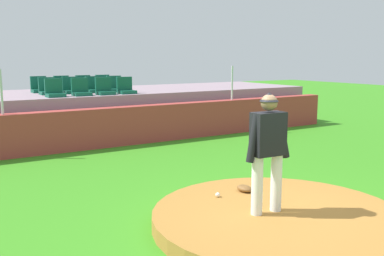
{
  "coord_description": "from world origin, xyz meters",
  "views": [
    {
      "loc": [
        -4.24,
        -4.44,
        2.42
      ],
      "look_at": [
        0.0,
        2.36,
        1.12
      ],
      "focal_mm": 40.88,
      "sensor_mm": 36.0,
      "label": 1
    }
  ],
  "objects_px": {
    "stadium_chair_4": "(48,89)",
    "stadium_chair_5": "(71,88)",
    "stadium_chair_10": "(84,86)",
    "stadium_chair_11": "(104,85)",
    "baseball": "(218,195)",
    "stadium_chair_9": "(62,87)",
    "pitcher": "(268,144)",
    "stadium_chair_8": "(39,87)",
    "stadium_chair_6": "(94,87)",
    "stadium_chair_3": "(126,88)",
    "stadium_chair_0": "(55,91)",
    "stadium_chair_2": "(105,89)",
    "stadium_chair_1": "(81,90)",
    "stadium_chair_7": "(115,87)",
    "fielding_glove": "(244,188)"
  },
  "relations": [
    {
      "from": "stadium_chair_4",
      "to": "stadium_chair_5",
      "type": "relative_size",
      "value": 1.0
    },
    {
      "from": "stadium_chair_10",
      "to": "stadium_chair_11",
      "type": "height_order",
      "value": "same"
    },
    {
      "from": "baseball",
      "to": "stadium_chair_9",
      "type": "relative_size",
      "value": 0.15
    },
    {
      "from": "pitcher",
      "to": "stadium_chair_8",
      "type": "xyz_separation_m",
      "value": [
        -0.91,
        9.55,
        0.27
      ]
    },
    {
      "from": "stadium_chair_6",
      "to": "stadium_chair_11",
      "type": "height_order",
      "value": "same"
    },
    {
      "from": "stadium_chair_3",
      "to": "stadium_chair_4",
      "type": "relative_size",
      "value": 1.0
    },
    {
      "from": "stadium_chair_5",
      "to": "stadium_chair_0",
      "type": "bearing_deg",
      "value": 51.16
    },
    {
      "from": "stadium_chair_2",
      "to": "stadium_chair_10",
      "type": "bearing_deg",
      "value": -89.23
    },
    {
      "from": "stadium_chair_9",
      "to": "stadium_chair_10",
      "type": "distance_m",
      "value": 0.7
    },
    {
      "from": "stadium_chair_5",
      "to": "stadium_chair_10",
      "type": "xyz_separation_m",
      "value": [
        0.68,
        0.87,
        0.0
      ]
    },
    {
      "from": "stadium_chair_0",
      "to": "stadium_chair_3",
      "type": "distance_m",
      "value": 2.11
    },
    {
      "from": "stadium_chair_2",
      "to": "stadium_chair_3",
      "type": "xyz_separation_m",
      "value": [
        0.67,
        -0.01,
        0.0
      ]
    },
    {
      "from": "stadium_chair_5",
      "to": "stadium_chair_9",
      "type": "distance_m",
      "value": 0.89
    },
    {
      "from": "stadium_chair_5",
      "to": "stadium_chair_11",
      "type": "distance_m",
      "value": 1.62
    },
    {
      "from": "baseball",
      "to": "stadium_chair_3",
      "type": "xyz_separation_m",
      "value": [
        1.39,
        6.78,
        1.23
      ]
    },
    {
      "from": "pitcher",
      "to": "stadium_chair_1",
      "type": "relative_size",
      "value": 3.46
    },
    {
      "from": "stadium_chair_6",
      "to": "stadium_chair_7",
      "type": "distance_m",
      "value": 0.69
    },
    {
      "from": "stadium_chair_4",
      "to": "stadium_chair_5",
      "type": "height_order",
      "value": "same"
    },
    {
      "from": "stadium_chair_3",
      "to": "stadium_chair_7",
      "type": "relative_size",
      "value": 1.0
    },
    {
      "from": "baseball",
      "to": "stadium_chair_9",
      "type": "xyz_separation_m",
      "value": [
        -0.0,
        8.61,
        1.23
      ]
    },
    {
      "from": "baseball",
      "to": "stadium_chair_7",
      "type": "bearing_deg",
      "value": 79.59
    },
    {
      "from": "fielding_glove",
      "to": "stadium_chair_7",
      "type": "distance_m",
      "value": 7.82
    },
    {
      "from": "pitcher",
      "to": "stadium_chair_6",
      "type": "relative_size",
      "value": 3.46
    },
    {
      "from": "stadium_chair_6",
      "to": "stadium_chair_9",
      "type": "bearing_deg",
      "value": -51.37
    },
    {
      "from": "stadium_chair_7",
      "to": "stadium_chair_11",
      "type": "distance_m",
      "value": 0.93
    },
    {
      "from": "baseball",
      "to": "stadium_chair_9",
      "type": "bearing_deg",
      "value": 90.03
    },
    {
      "from": "pitcher",
      "to": "stadium_chair_3",
      "type": "height_order",
      "value": "pitcher"
    },
    {
      "from": "baseball",
      "to": "stadium_chair_4",
      "type": "height_order",
      "value": "stadium_chair_4"
    },
    {
      "from": "stadium_chair_1",
      "to": "stadium_chair_9",
      "type": "relative_size",
      "value": 1.0
    },
    {
      "from": "pitcher",
      "to": "stadium_chair_5",
      "type": "bearing_deg",
      "value": 94.64
    },
    {
      "from": "stadium_chair_4",
      "to": "pitcher",
      "type": "bearing_deg",
      "value": 95.72
    },
    {
      "from": "pitcher",
      "to": "stadium_chair_9",
      "type": "distance_m",
      "value": 9.55
    },
    {
      "from": "pitcher",
      "to": "fielding_glove",
      "type": "bearing_deg",
      "value": 72.89
    },
    {
      "from": "pitcher",
      "to": "stadium_chair_10",
      "type": "bearing_deg",
      "value": 90.46
    },
    {
      "from": "pitcher",
      "to": "stadium_chair_8",
      "type": "relative_size",
      "value": 3.46
    },
    {
      "from": "baseball",
      "to": "stadium_chair_8",
      "type": "relative_size",
      "value": 0.15
    },
    {
      "from": "stadium_chair_0",
      "to": "stadium_chair_2",
      "type": "xyz_separation_m",
      "value": [
        1.44,
        -0.01,
        0.0
      ]
    },
    {
      "from": "stadium_chair_1",
      "to": "stadium_chair_3",
      "type": "height_order",
      "value": "same"
    },
    {
      "from": "stadium_chair_9",
      "to": "stadium_chair_3",
      "type": "bearing_deg",
      "value": 127.23
    },
    {
      "from": "pitcher",
      "to": "stadium_chair_2",
      "type": "relative_size",
      "value": 3.46
    },
    {
      "from": "stadium_chair_1",
      "to": "stadium_chair_6",
      "type": "distance_m",
      "value": 1.13
    },
    {
      "from": "stadium_chair_11",
      "to": "stadium_chair_0",
      "type": "bearing_deg",
      "value": 40.79
    },
    {
      "from": "stadium_chair_2",
      "to": "stadium_chair_8",
      "type": "relative_size",
      "value": 1.0
    },
    {
      "from": "fielding_glove",
      "to": "stadium_chair_3",
      "type": "bearing_deg",
      "value": -10.02
    },
    {
      "from": "fielding_glove",
      "to": "stadium_chair_2",
      "type": "relative_size",
      "value": 0.6
    },
    {
      "from": "stadium_chair_4",
      "to": "stadium_chair_7",
      "type": "height_order",
      "value": "same"
    },
    {
      "from": "stadium_chair_2",
      "to": "stadium_chair_6",
      "type": "xyz_separation_m",
      "value": [
        0.0,
        0.91,
        0.0
      ]
    },
    {
      "from": "fielding_glove",
      "to": "stadium_chair_8",
      "type": "xyz_separation_m",
      "value": [
        -1.26,
        8.62,
        1.21
      ]
    },
    {
      "from": "stadium_chair_2",
      "to": "stadium_chair_4",
      "type": "relative_size",
      "value": 1.0
    },
    {
      "from": "stadium_chair_1",
      "to": "stadium_chair_9",
      "type": "bearing_deg",
      "value": -89.15
    }
  ]
}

